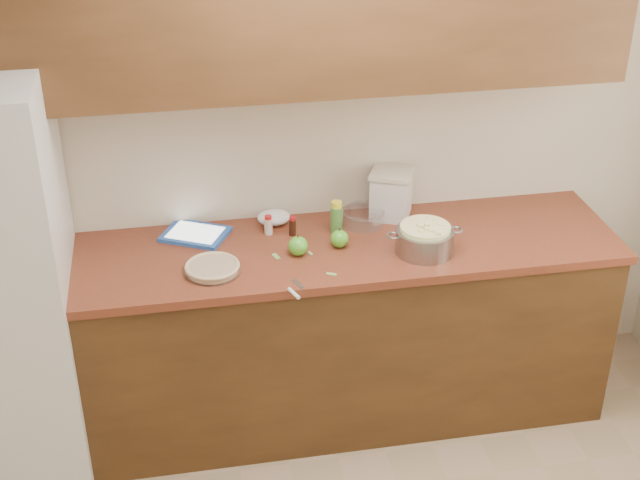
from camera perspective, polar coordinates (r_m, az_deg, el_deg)
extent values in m
plane|color=beige|center=(4.05, -0.57, 6.54)|extent=(3.60, 0.00, 3.60)
cube|color=#4F3116|center=(4.19, 0.26, -6.10)|extent=(2.60, 0.65, 0.88)
cube|color=brown|center=(3.94, 0.27, -0.63)|extent=(2.64, 0.68, 0.04)
cube|color=brown|center=(3.69, -0.15, 14.90)|extent=(2.60, 0.34, 0.70)
cylinder|color=silver|center=(3.76, -6.89, -1.84)|extent=(0.24, 0.24, 0.03)
cylinder|color=#D8B988|center=(3.76, -6.90, -1.82)|extent=(0.21, 0.21, 0.03)
torus|color=#D8B988|center=(3.75, -6.91, -1.66)|extent=(0.23, 0.23, 0.02)
cylinder|color=gray|center=(3.89, 6.70, -0.05)|extent=(0.25, 0.25, 0.11)
torus|color=gray|center=(3.83, 4.73, 0.28)|extent=(0.06, 0.06, 0.01)
torus|color=gray|center=(3.91, 8.71, 0.64)|extent=(0.06, 0.06, 0.01)
cylinder|color=#FEF6AB|center=(3.88, 6.72, 0.15)|extent=(0.22, 0.22, 0.11)
cube|color=silver|center=(4.15, 4.57, 2.87)|extent=(0.23, 0.23, 0.21)
cube|color=beige|center=(4.10, 4.63, 4.31)|extent=(0.25, 0.25, 0.02)
cube|color=blue|center=(4.05, -7.98, 0.37)|extent=(0.34, 0.31, 0.02)
cube|color=white|center=(4.04, -7.99, 0.49)|extent=(0.28, 0.25, 0.00)
cube|color=gray|center=(3.66, -1.41, -2.83)|extent=(0.05, 0.09, 0.00)
cylinder|color=white|center=(3.58, -1.69, -3.43)|extent=(0.04, 0.08, 0.02)
cylinder|color=#4C8C38|center=(4.02, 1.06, 1.32)|extent=(0.06, 0.06, 0.13)
cylinder|color=yellow|center=(3.98, 1.07, 2.30)|extent=(0.05, 0.05, 0.03)
cylinder|color=beige|center=(4.02, -3.32, 0.88)|extent=(0.04, 0.04, 0.08)
cylinder|color=red|center=(4.00, -3.34, 1.46)|extent=(0.03, 0.03, 0.02)
cylinder|color=black|center=(4.00, -1.77, 0.81)|extent=(0.03, 0.03, 0.08)
cylinder|color=red|center=(3.98, -1.78, 1.39)|extent=(0.03, 0.03, 0.02)
cylinder|color=silver|center=(4.10, 2.76, 1.46)|extent=(0.19, 0.19, 0.07)
torus|color=silver|center=(4.08, 2.77, 1.87)|extent=(0.20, 0.20, 0.01)
ellipsoid|color=white|center=(4.11, -2.98, 1.45)|extent=(0.16, 0.14, 0.06)
sphere|color=#50B02A|center=(3.84, -1.42, -0.39)|extent=(0.09, 0.09, 0.09)
cylinder|color=#3F2D19|center=(3.82, -1.43, 0.26)|extent=(0.01, 0.01, 0.01)
sphere|color=#50B02A|center=(3.91, 1.26, 0.09)|extent=(0.08, 0.08, 0.08)
cylinder|color=#3F2D19|center=(3.89, 1.26, 0.68)|extent=(0.01, 0.01, 0.01)
cube|color=#88B859|center=(3.87, -0.63, -0.86)|extent=(0.02, 0.03, 0.00)
cube|color=#88B859|center=(3.72, 0.73, -2.20)|extent=(0.05, 0.04, 0.00)
cube|color=#88B859|center=(3.85, -2.83, -1.05)|extent=(0.04, 0.05, 0.00)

